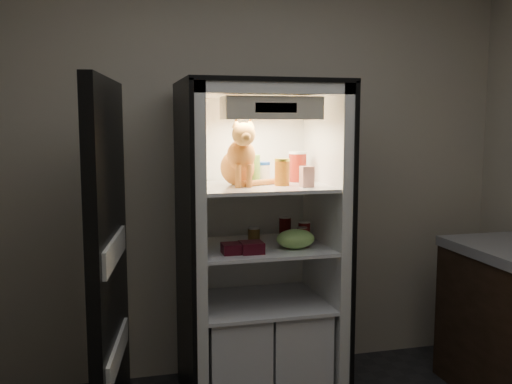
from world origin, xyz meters
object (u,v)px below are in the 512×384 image
(soda_can_c, at_px, (302,237))
(berry_box_right, at_px, (252,247))
(mayo_tub, at_px, (263,172))
(condiment_jar, at_px, (254,235))
(pepper_jar, at_px, (298,167))
(berry_box_left, at_px, (232,248))
(parmesan_shaker, at_px, (255,169))
(tabby_cat, at_px, (240,160))
(salsa_jar, at_px, (282,172))
(refrigerator, at_px, (258,268))
(soda_can_b, at_px, (304,233))
(soda_can_a, at_px, (285,228))
(cream_carton, at_px, (307,177))
(grape_bag, at_px, (296,239))

(soda_can_c, xyz_separation_m, berry_box_right, (-0.32, -0.09, -0.02))
(mayo_tub, xyz_separation_m, berry_box_right, (-0.14, -0.28, -0.38))
(soda_can_c, distance_m, condiment_jar, 0.28)
(mayo_tub, height_order, berry_box_right, mayo_tub)
(pepper_jar, height_order, berry_box_left, pepper_jar)
(parmesan_shaker, relative_size, berry_box_left, 1.51)
(mayo_tub, bearing_deg, soda_can_c, -44.58)
(tabby_cat, distance_m, mayo_tub, 0.20)
(salsa_jar, height_order, berry_box_right, salsa_jar)
(refrigerator, distance_m, berry_box_right, 0.31)
(soda_can_b, relative_size, soda_can_c, 1.18)
(salsa_jar, distance_m, pepper_jar, 0.23)
(soda_can_a, relative_size, condiment_jar, 1.36)
(pepper_jar, relative_size, condiment_jar, 1.84)
(berry_box_right, bearing_deg, condiment_jar, 72.82)
(parmesan_shaker, bearing_deg, soda_can_a, 17.81)
(soda_can_b, distance_m, berry_box_right, 0.39)
(cream_carton, xyz_separation_m, condiment_jar, (-0.25, 0.21, -0.36))
(grape_bag, bearing_deg, refrigerator, 131.32)
(cream_carton, distance_m, soda_can_a, 0.45)
(berry_box_right, bearing_deg, refrigerator, 67.14)
(tabby_cat, bearing_deg, salsa_jar, -14.58)
(refrigerator, xyz_separation_m, berry_box_left, (-0.20, -0.22, 0.18))
(parmesan_shaker, xyz_separation_m, mayo_tub, (0.06, 0.03, -0.02))
(pepper_jar, xyz_separation_m, soda_can_c, (-0.04, -0.20, -0.39))
(pepper_jar, bearing_deg, condiment_jar, -167.68)
(parmesan_shaker, bearing_deg, berry_box_left, -128.28)
(grape_bag, bearing_deg, tabby_cat, 154.81)
(parmesan_shaker, relative_size, mayo_tub, 1.36)
(parmesan_shaker, relative_size, soda_can_b, 1.31)
(soda_can_c, bearing_deg, salsa_jar, 165.99)
(soda_can_a, relative_size, soda_can_c, 1.22)
(refrigerator, distance_m, salsa_jar, 0.60)
(berry_box_left, bearing_deg, soda_can_c, 10.97)
(condiment_jar, xyz_separation_m, grape_bag, (0.19, -0.19, 0.01))
(soda_can_c, xyz_separation_m, condiment_jar, (-0.25, 0.14, -0.01))
(tabby_cat, bearing_deg, mayo_tub, 30.61)
(salsa_jar, bearing_deg, parmesan_shaker, 137.14)
(mayo_tub, xyz_separation_m, berry_box_left, (-0.24, -0.26, -0.38))
(refrigerator, relative_size, tabby_cat, 4.87)
(tabby_cat, bearing_deg, parmesan_shaker, 30.46)
(soda_can_a, bearing_deg, mayo_tub, -167.80)
(cream_carton, xyz_separation_m, soda_can_a, (-0.03, 0.29, -0.34))
(cream_carton, xyz_separation_m, soda_can_c, (0.00, 0.07, -0.35))
(mayo_tub, relative_size, cream_carton, 1.09)
(salsa_jar, bearing_deg, refrigerator, 133.77)
(tabby_cat, height_order, cream_carton, tabby_cat)
(soda_can_b, height_order, berry_box_right, soda_can_b)
(condiment_jar, distance_m, grape_bag, 0.27)
(grape_bag, bearing_deg, salsa_jar, 127.28)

